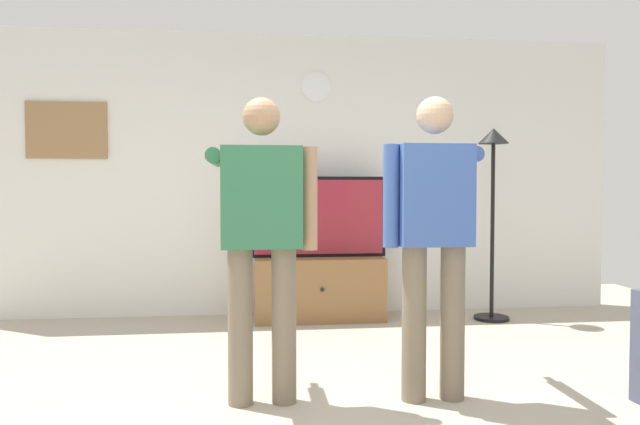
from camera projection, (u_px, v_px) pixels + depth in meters
back_wall at (293, 175)px, 5.74m from camera, size 6.40×0.10×2.70m
tv_stand at (319, 288)px, 5.46m from camera, size 1.19×0.49×0.58m
television at (319, 217)px, 5.48m from camera, size 1.26×0.07×0.75m
wall_clock at (316, 87)px, 5.68m from camera, size 0.28×0.03×0.28m
framed_picture at (67, 130)px, 5.43m from camera, size 0.72×0.04×0.53m
floor_lamp at (493, 183)px, 5.42m from camera, size 0.32×0.32×1.77m
person_standing_nearer_lamp at (262, 230)px, 3.30m from camera, size 0.63×0.78×1.72m
person_standing_nearer_couch at (433, 229)px, 3.36m from camera, size 0.59×0.78×1.73m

